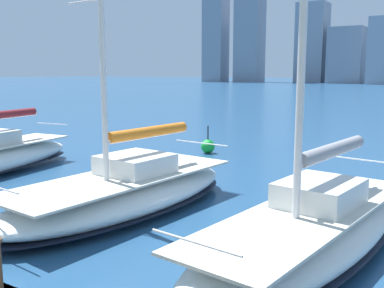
# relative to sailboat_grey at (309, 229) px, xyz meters

# --- Properties ---
(sailboat_grey) EXTENTS (3.77, 9.03, 10.02)m
(sailboat_grey) POSITION_rel_sailboat_grey_xyz_m (0.00, 0.00, 0.00)
(sailboat_grey) COLOR white
(sailboat_grey) RESTS_ON ground
(sailboat_orange) EXTENTS (3.92, 8.78, 9.17)m
(sailboat_orange) POSITION_rel_sailboat_grey_xyz_m (5.57, -0.41, -0.02)
(sailboat_orange) COLOR white
(sailboat_orange) RESTS_ON ground
(channel_buoy) EXTENTS (0.70, 0.70, 1.40)m
(channel_buoy) POSITION_rel_sailboat_grey_xyz_m (8.14, -10.00, -0.27)
(channel_buoy) COLOR green
(channel_buoy) RESTS_ON ground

